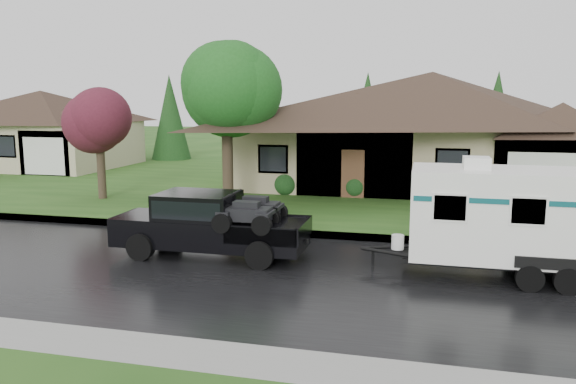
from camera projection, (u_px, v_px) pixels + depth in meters
name	position (u px, v px, depth m)	size (l,w,h in m)	color
ground	(355.00, 259.00, 15.68)	(140.00, 140.00, 0.00)	#234C17
road	(345.00, 281.00, 13.77)	(140.00, 8.00, 0.01)	black
curb	(364.00, 237.00, 17.83)	(140.00, 0.50, 0.15)	gray
lawn	(390.00, 181.00, 30.04)	(140.00, 26.00, 0.15)	#234C17
house_main	(437.00, 116.00, 27.81)	(19.44, 10.80, 6.90)	tan
house_far	(44.00, 122.00, 35.51)	(10.80, 8.64, 5.80)	tan
tree_left_green	(226.00, 88.00, 22.37)	(4.09, 4.09, 6.77)	#382B1E
tree_red	(99.00, 124.00, 23.89)	(2.79, 2.79, 4.62)	#382B1E
shrub_row	(429.00, 188.00, 24.02)	(13.60, 1.00, 1.00)	#143814
pickup_truck	(207.00, 222.00, 15.87)	(5.42, 2.06, 1.81)	black
travel_trailer	(544.00, 216.00, 13.69)	(6.69, 2.35, 3.00)	white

